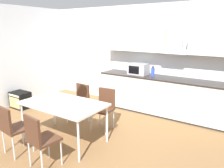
% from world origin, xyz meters
% --- Properties ---
extents(ground_plane, '(8.85, 7.30, 0.02)m').
position_xyz_m(ground_plane, '(0.00, 0.00, -0.01)').
color(ground_plane, brown).
extents(wall_back, '(7.08, 0.10, 2.70)m').
position_xyz_m(wall_back, '(0.00, 2.48, 1.35)').
color(wall_back, silver).
rests_on(wall_back, ground_plane).
extents(kitchen_counter, '(3.78, 0.67, 0.94)m').
position_xyz_m(kitchen_counter, '(0.99, 2.11, 0.47)').
color(kitchen_counter, '#333333').
rests_on(kitchen_counter, ground_plane).
extents(backsplash_tile, '(3.76, 0.02, 0.54)m').
position_xyz_m(backsplash_tile, '(0.99, 2.42, 1.21)').
color(backsplash_tile, silver).
rests_on(backsplash_tile, kitchen_counter).
extents(upper_wall_cabinets, '(3.76, 0.40, 0.56)m').
position_xyz_m(upper_wall_cabinets, '(0.99, 2.26, 1.79)').
color(upper_wall_cabinets, beige).
extents(microwave, '(0.48, 0.35, 0.28)m').
position_xyz_m(microwave, '(0.07, 2.11, 1.08)').
color(microwave, '#ADADB2').
rests_on(microwave, kitchen_counter).
extents(bottle_blue, '(0.08, 0.08, 0.26)m').
position_xyz_m(bottle_blue, '(0.48, 2.09, 1.05)').
color(bottle_blue, blue).
rests_on(bottle_blue, kitchen_counter).
extents(dining_table, '(1.54, 0.91, 0.75)m').
position_xyz_m(dining_table, '(-0.30, -0.20, 0.71)').
color(dining_table, silver).
rests_on(dining_table, ground_plane).
extents(chair_far_left, '(0.43, 0.43, 0.87)m').
position_xyz_m(chair_far_left, '(-0.64, 0.64, 0.53)').
color(chair_far_left, '#4C2D1E').
rests_on(chair_far_left, ground_plane).
extents(chair_near_left, '(0.44, 0.44, 0.87)m').
position_xyz_m(chair_near_left, '(-0.66, -1.03, 0.53)').
color(chair_near_left, '#4C2D1E').
rests_on(chair_near_left, ground_plane).
extents(chair_near_right, '(0.44, 0.44, 0.87)m').
position_xyz_m(chair_near_right, '(0.04, -1.03, 0.53)').
color(chair_near_right, '#4C2D1E').
rests_on(chair_near_right, ground_plane).
extents(chair_far_right, '(0.43, 0.43, 0.87)m').
position_xyz_m(chair_far_right, '(0.04, 0.64, 0.53)').
color(chair_far_right, '#4C2D1E').
rests_on(chair_far_right, ground_plane).
extents(guitar_amp, '(0.52, 0.37, 0.44)m').
position_xyz_m(guitar_amp, '(-2.60, 0.42, 0.22)').
color(guitar_amp, black).
rests_on(guitar_amp, ground_plane).
extents(pendant_lamp, '(0.32, 0.32, 0.22)m').
position_xyz_m(pendant_lamp, '(-0.30, -0.20, 1.78)').
color(pendant_lamp, silver).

